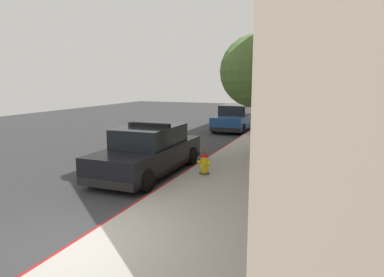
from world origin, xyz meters
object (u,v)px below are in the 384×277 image
(fire_hydrant, at_px, (204,163))
(street_tree, at_px, (256,72))
(parked_car_silver_ahead, at_px, (236,118))
(police_cruiser, at_px, (149,151))

(fire_hydrant, distance_m, street_tree, 4.48)
(parked_car_silver_ahead, xyz_separation_m, fire_hydrant, (1.77, -10.87, -0.24))
(fire_hydrant, bearing_deg, street_tree, 74.96)
(police_cruiser, xyz_separation_m, street_tree, (2.80, 3.41, 2.62))
(fire_hydrant, bearing_deg, parked_car_silver_ahead, 99.26)
(fire_hydrant, xyz_separation_m, street_tree, (0.89, 3.33, 2.87))
(parked_car_silver_ahead, relative_size, fire_hydrant, 6.37)
(fire_hydrant, bearing_deg, police_cruiser, -177.36)
(police_cruiser, bearing_deg, street_tree, 50.64)
(police_cruiser, xyz_separation_m, parked_car_silver_ahead, (0.14, 10.96, -0.00))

